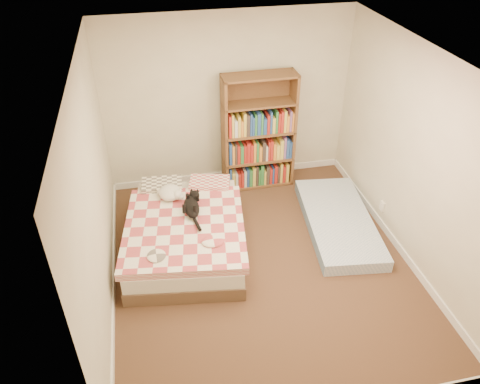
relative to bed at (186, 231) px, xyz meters
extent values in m
cube|color=#44271D|center=(0.84, -0.52, -0.23)|extent=(3.50, 4.00, 0.01)
cube|color=white|center=(0.84, -0.52, 2.27)|extent=(3.50, 4.00, 0.01)
cube|color=beige|center=(0.84, 1.48, 1.02)|extent=(3.50, 0.01, 2.50)
cube|color=beige|center=(0.84, -2.52, 1.02)|extent=(3.50, 0.01, 2.50)
cube|color=beige|center=(-0.91, -0.52, 1.02)|extent=(0.01, 4.00, 2.50)
cube|color=beige|center=(2.59, -0.52, 1.02)|extent=(0.01, 4.00, 2.50)
cube|color=white|center=(0.84, 1.47, -0.18)|extent=(3.50, 0.02, 0.10)
cube|color=white|center=(-0.90, -0.52, -0.18)|extent=(0.02, 4.00, 0.10)
cube|color=white|center=(2.58, -0.52, -0.18)|extent=(0.02, 4.00, 0.10)
cube|color=white|center=(2.58, -0.12, 0.07)|extent=(0.03, 0.09, 0.13)
cube|color=brown|center=(0.00, -0.03, -0.15)|extent=(1.60, 2.09, 0.17)
cube|color=silver|center=(0.00, -0.03, 0.04)|extent=(1.57, 2.05, 0.19)
cube|color=#C3484F|center=(0.00, -0.03, 0.18)|extent=(1.62, 1.76, 0.10)
cube|color=#686058|center=(-0.32, 0.69, 0.21)|extent=(0.57, 0.41, 0.14)
cube|color=#C3484F|center=(0.32, 0.69, 0.21)|extent=(0.57, 0.41, 0.14)
cube|color=brown|center=(0.73, 1.21, 0.62)|extent=(0.04, 0.34, 1.71)
cube|color=brown|center=(1.72, 1.21, 0.62)|extent=(0.04, 0.34, 1.71)
cube|color=brown|center=(1.22, 1.37, 0.62)|extent=(1.03, 0.03, 1.71)
cube|color=brown|center=(1.22, 1.21, -0.21)|extent=(1.03, 0.35, 0.03)
cube|color=brown|center=(1.22, 1.21, 0.63)|extent=(1.03, 0.35, 0.03)
cube|color=brown|center=(1.22, 1.21, 1.46)|extent=(1.03, 0.35, 0.03)
cube|color=#6E8FB8|center=(2.02, -0.05, -0.15)|extent=(1.04, 1.92, 0.16)
ellipsoid|color=black|center=(0.10, 0.07, 0.30)|extent=(0.30, 0.47, 0.14)
sphere|color=black|center=(0.10, 0.30, 0.31)|extent=(0.16, 0.16, 0.13)
cone|color=black|center=(0.06, 0.34, 0.36)|extent=(0.05, 0.05, 0.05)
cone|color=black|center=(0.14, 0.34, 0.36)|extent=(0.05, 0.05, 0.05)
cylinder|color=black|center=(0.21, -0.22, 0.26)|extent=(0.11, 0.24, 0.05)
ellipsoid|color=silver|center=(-0.13, 0.43, 0.31)|extent=(0.29, 0.32, 0.16)
sphere|color=silver|center=(-0.04, 0.33, 0.32)|extent=(0.12, 0.12, 0.12)
sphere|color=silver|center=(0.01, 0.29, 0.31)|extent=(0.06, 0.06, 0.06)
sphere|color=silver|center=(-0.26, 0.49, 0.29)|extent=(0.07, 0.07, 0.07)
camera|label=1|loc=(-0.28, -4.56, 3.69)|focal=35.00mm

